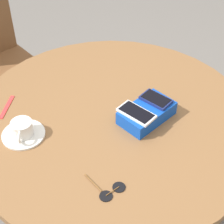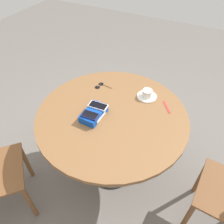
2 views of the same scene
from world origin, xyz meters
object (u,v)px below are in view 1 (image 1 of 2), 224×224
(lanyard_strap, at_px, (7,107))
(coffee_cup, at_px, (22,128))
(round_table, at_px, (112,134))
(phone_box, at_px, (147,113))
(saucer, at_px, (24,134))
(sunglasses, at_px, (110,191))
(phone_navy, at_px, (156,99))
(phone_white, at_px, (136,113))

(lanyard_strap, bearing_deg, coffee_cup, 75.05)
(round_table, bearing_deg, phone_box, 127.73)
(saucer, height_order, sunglasses, saucer)
(saucer, distance_m, lanyard_strap, 0.19)
(coffee_cup, bearing_deg, phone_box, 145.84)
(lanyard_strap, bearing_deg, sunglasses, 89.82)
(round_table, relative_size, phone_navy, 9.39)
(round_table, relative_size, lanyard_strap, 8.02)
(lanyard_strap, height_order, sunglasses, sunglasses)
(phone_navy, relative_size, phone_white, 0.84)
(phone_navy, distance_m, phone_white, 0.11)
(phone_white, height_order, sunglasses, phone_white)
(lanyard_strap, bearing_deg, saucer, 75.44)
(saucer, distance_m, coffee_cup, 0.03)
(phone_navy, xyz_separation_m, phone_white, (0.11, -0.00, -0.00))
(phone_navy, height_order, phone_white, phone_navy)
(coffee_cup, bearing_deg, saucer, -134.20)
(saucer, xyz_separation_m, sunglasses, (-0.05, 0.41, -0.00))
(sunglasses, bearing_deg, saucer, -83.72)
(coffee_cup, bearing_deg, phone_white, 142.07)
(phone_box, relative_size, sunglasses, 1.56)
(coffee_cup, distance_m, sunglasses, 0.41)
(phone_box, xyz_separation_m, saucer, (0.39, -0.27, -0.02))
(phone_box, distance_m, lanyard_strap, 0.57)
(phone_navy, distance_m, saucer, 0.53)
(saucer, bearing_deg, sunglasses, 96.28)
(phone_navy, bearing_deg, saucer, -30.74)
(phone_box, bearing_deg, sunglasses, 22.24)
(round_table, xyz_separation_m, sunglasses, (0.26, 0.25, 0.10))
(phone_white, bearing_deg, saucer, -38.28)
(coffee_cup, distance_m, lanyard_strap, 0.19)
(phone_box, relative_size, coffee_cup, 2.35)
(phone_white, relative_size, lanyard_strap, 1.02)
(phone_white, distance_m, sunglasses, 0.33)
(round_table, distance_m, sunglasses, 0.38)
(sunglasses, bearing_deg, phone_white, -153.12)
(phone_box, height_order, phone_navy, phone_navy)
(phone_white, distance_m, coffee_cup, 0.43)
(phone_box, relative_size, phone_white, 1.50)
(phone_white, distance_m, lanyard_strap, 0.54)
(saucer, relative_size, sunglasses, 1.16)
(phone_navy, xyz_separation_m, lanyard_strap, (0.40, -0.45, -0.06))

